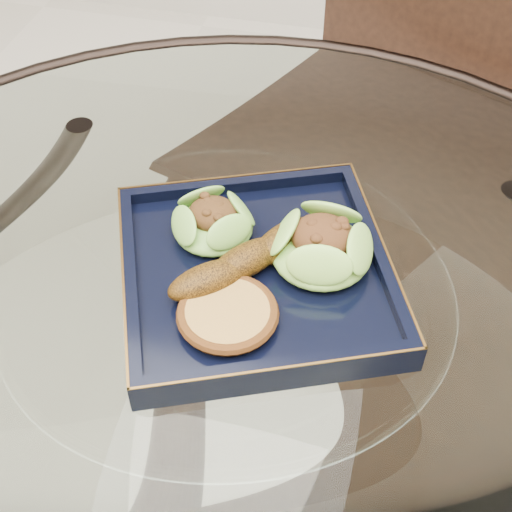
# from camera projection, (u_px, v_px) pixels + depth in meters

# --- Properties ---
(dining_table) EXTENTS (1.13, 1.13, 0.77)m
(dining_table) POSITION_uv_depth(u_px,v_px,m) (233.00, 412.00, 0.82)
(dining_table) COLOR white
(dining_table) RESTS_ON ground
(dining_chair) EXTENTS (0.53, 0.53, 0.92)m
(dining_chair) POSITION_uv_depth(u_px,v_px,m) (376.00, 204.00, 1.20)
(dining_chair) COLOR #321B10
(dining_chair) RESTS_ON ground
(navy_plate) EXTENTS (0.35, 0.35, 0.02)m
(navy_plate) POSITION_uv_depth(u_px,v_px,m) (256.00, 276.00, 0.74)
(navy_plate) COLOR black
(navy_plate) RESTS_ON dining_table
(lettuce_wrap_left) EXTENTS (0.11, 0.11, 0.03)m
(lettuce_wrap_left) POSITION_uv_depth(u_px,v_px,m) (213.00, 224.00, 0.75)
(lettuce_wrap_left) COLOR #5B9A2C
(lettuce_wrap_left) RESTS_ON navy_plate
(lettuce_wrap_right) EXTENTS (0.14, 0.14, 0.04)m
(lettuce_wrap_right) POSITION_uv_depth(u_px,v_px,m) (321.00, 249.00, 0.72)
(lettuce_wrap_right) COLOR #66A32F
(lettuce_wrap_right) RESTS_ON navy_plate
(roasted_plantain) EXTENTS (0.14, 0.15, 0.03)m
(roasted_plantain) POSITION_uv_depth(u_px,v_px,m) (246.00, 260.00, 0.72)
(roasted_plantain) COLOR #5C3609
(roasted_plantain) RESTS_ON navy_plate
(crumb_patty) EXTENTS (0.10, 0.10, 0.02)m
(crumb_patty) POSITION_uv_depth(u_px,v_px,m) (228.00, 315.00, 0.68)
(crumb_patty) COLOR #B17D3B
(crumb_patty) RESTS_ON navy_plate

